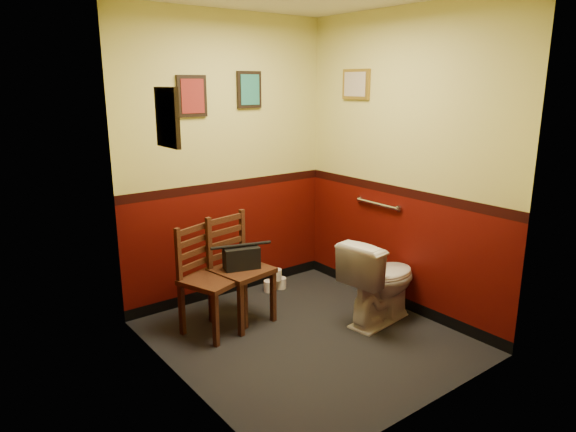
% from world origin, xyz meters
% --- Properties ---
extents(floor, '(2.20, 2.40, 0.00)m').
position_xyz_m(floor, '(0.00, 0.00, 0.00)').
color(floor, black).
rests_on(floor, ground).
extents(wall_back, '(2.20, 0.00, 2.70)m').
position_xyz_m(wall_back, '(0.00, 1.20, 1.35)').
color(wall_back, '#480904').
rests_on(wall_back, ground).
extents(wall_front, '(2.20, 0.00, 2.70)m').
position_xyz_m(wall_front, '(0.00, -1.20, 1.35)').
color(wall_front, '#480904').
rests_on(wall_front, ground).
extents(wall_left, '(0.00, 2.40, 2.70)m').
position_xyz_m(wall_left, '(-1.10, 0.00, 1.35)').
color(wall_left, '#480904').
rests_on(wall_left, ground).
extents(wall_right, '(0.00, 2.40, 2.70)m').
position_xyz_m(wall_right, '(1.10, 0.00, 1.35)').
color(wall_right, '#480904').
rests_on(wall_right, ground).
extents(grab_bar, '(0.05, 0.56, 0.06)m').
position_xyz_m(grab_bar, '(1.07, 0.25, 0.95)').
color(grab_bar, silver).
rests_on(grab_bar, wall_right).
extents(framed_print_back_a, '(0.28, 0.04, 0.36)m').
position_xyz_m(framed_print_back_a, '(-0.35, 1.18, 1.95)').
color(framed_print_back_a, black).
rests_on(framed_print_back_a, wall_back).
extents(framed_print_back_b, '(0.26, 0.04, 0.34)m').
position_xyz_m(framed_print_back_b, '(0.25, 1.18, 2.00)').
color(framed_print_back_b, black).
rests_on(framed_print_back_b, wall_back).
extents(framed_print_left, '(0.04, 0.30, 0.38)m').
position_xyz_m(framed_print_left, '(-1.08, 0.10, 1.85)').
color(framed_print_left, black).
rests_on(framed_print_left, wall_left).
extents(framed_print_right, '(0.04, 0.34, 0.28)m').
position_xyz_m(framed_print_right, '(1.08, 0.60, 2.05)').
color(framed_print_right, olive).
rests_on(framed_print_right, wall_right).
extents(toilet, '(0.82, 0.53, 0.76)m').
position_xyz_m(toilet, '(0.72, -0.14, 0.38)').
color(toilet, white).
rests_on(toilet, floor).
extents(toilet_brush, '(0.10, 0.10, 0.37)m').
position_xyz_m(toilet_brush, '(0.96, -0.14, 0.06)').
color(toilet_brush, silver).
rests_on(toilet_brush, floor).
extents(chair_left, '(0.55, 0.55, 0.93)m').
position_xyz_m(chair_left, '(-0.56, 0.61, 0.47)').
color(chair_left, '#582D1A').
rests_on(chair_left, floor).
extents(chair_right, '(0.52, 0.52, 0.96)m').
position_xyz_m(chair_right, '(-0.26, 0.63, 0.48)').
color(chair_right, '#582D1A').
rests_on(chair_right, floor).
extents(handbag, '(0.34, 0.23, 0.22)m').
position_xyz_m(handbag, '(-0.25, 0.58, 0.60)').
color(handbag, black).
rests_on(handbag, chair_right).
extents(tp_stack, '(0.26, 0.13, 0.22)m').
position_xyz_m(tp_stack, '(0.40, 0.99, 0.09)').
color(tp_stack, silver).
rests_on(tp_stack, floor).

